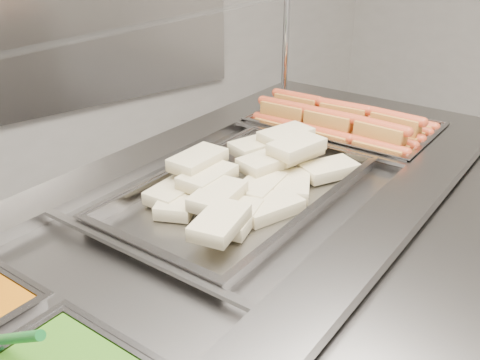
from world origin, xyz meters
TOP-DOWN VIEW (x-y plane):
  - steam_counter at (-0.07, 0.33)m, footprint 2.28×1.45m
  - tray_rail at (0.08, -0.22)m, footprint 2.02×0.91m
  - sneeze_guard at (-0.14, 0.56)m, footprint 1.87×0.80m
  - pan_hotdogs at (0.60, 0.51)m, footprint 0.53×0.69m
  - pan_wraps at (-0.01, 0.35)m, footprint 0.85×0.63m
  - hotdogs_in_buns at (0.58, 0.50)m, footprint 0.47×0.62m
  - tortilla_wraps at (0.04, 0.36)m, footprint 0.67×0.44m

SIDE VIEW (x-z plane):
  - steam_counter at x=-0.07m, z-range 0.00..1.00m
  - tray_rail at x=0.08m, z-range 0.92..0.98m
  - pan_hotdogs at x=0.60m, z-range 0.90..1.01m
  - pan_wraps at x=-0.01m, z-range 0.94..1.01m
  - hotdogs_in_buns at x=0.58m, z-range 0.94..1.08m
  - tortilla_wraps at x=0.04m, z-range 0.97..1.08m
  - sneeze_guard at x=-0.14m, z-range 1.17..1.66m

